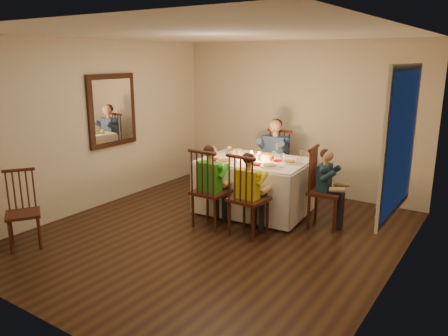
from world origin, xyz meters
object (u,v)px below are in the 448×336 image
Objects in this scene: chair_near_right at (248,234)px; child_teal at (324,225)px; serving_bowl at (235,151)px; adult at (273,196)px; child_yellow at (248,234)px; chair_extra at (27,246)px; child_green at (211,225)px; dining_table at (255,175)px; chair_end at (324,225)px; chair_near_left at (211,225)px; chair_adult at (273,196)px.

chair_near_right reaches higher than child_teal.
child_teal is at bearing -5.95° from serving_bowl.
child_teal is (1.24, -0.82, 0.00)m from adult.
child_yellow is 1.61m from serving_bowl.
child_green is at bearing -6.65° from chair_extra.
adult is at bearing 61.11° from serving_bowl.
chair_end is at bearing -1.82° from dining_table.
serving_bowl is at bearing 9.43° from chair_extra.
child_yellow reaches higher than chair_extra.
child_green reaches higher than child_teal.
chair_end is 1.16× the size of chair_extra.
chair_extra is 0.88× the size of child_teal.
child_teal is 5.20× the size of serving_bowl.
child_green is 0.60m from child_yellow.
serving_bowl reaches higher than chair_extra.
chair_near_left is at bearing 5.04° from chair_near_right.
chair_near_right is at bearing 133.22° from child_teal.
chair_near_right is at bearing -76.55° from chair_adult.
chair_near_left is at bearing 117.07° from child_teal.
child_yellow is at bearing 133.22° from child_teal.
chair_extra is 3.95m from adult.
chair_adult is at bearing 93.26° from dining_table.
chair_extra is at bearing -113.41° from serving_bowl.
child_green is (0.00, 0.00, 0.00)m from chair_near_left.
child_yellow is (-0.73, -0.88, 0.00)m from chair_end.
chair_near_left is at bearing -6.65° from chair_extra.
child_teal reaches higher than chair_extra.
chair_near_left is 1.00× the size of child_yellow.
chair_end is at bearing -126.92° from chair_near_right.
serving_bowl reaches higher than dining_table.
chair_end is (1.33, 0.90, 0.00)m from chair_near_left.
chair_adult reaches higher than child_teal.
chair_adult is at bearing -70.41° from chair_near_right.
chair_end is (1.24, -0.82, 0.00)m from chair_adult.
chair_near_left reaches higher than child_teal.
adult reaches higher than child_yellow.
serving_bowl is (-1.60, 0.17, 0.86)m from child_teal.
dining_table is 1.08m from child_yellow.
chair_end is 5.31× the size of serving_bowl.
chair_near_right is 0.00m from child_yellow.
child_teal is at bearing -146.42° from child_green.
chair_near_right is at bearing -76.55° from adult.
child_yellow is (0.51, -1.70, 0.00)m from chair_adult.
adult is at bearing -93.46° from child_green.
chair_adult is 0.00m from adult.
chair_near_right reaches higher than chair_extra.
dining_table is 1.49× the size of chair_near_left.
chair_extra is 0.86× the size of child_yellow.
serving_bowl is at bearing 77.12° from child_teal.
chair_near_right and chair_end have the same top height.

